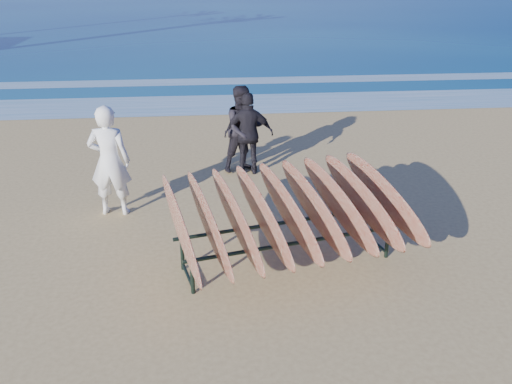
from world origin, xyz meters
The scene contains 8 objects.
ground centered at (0.00, 0.00, 0.00)m, with size 120.00×120.00×0.00m, color tan.
ocean centered at (0.00, 55.00, 0.01)m, with size 160.00×160.00×0.00m, color navy.
foam_near centered at (0.00, 10.00, 0.01)m, with size 160.00×160.00×0.00m, color white.
foam_far centered at (0.00, 13.50, 0.01)m, with size 160.00×160.00×0.00m, color white.
surfboard_rack centered at (0.41, 0.31, 0.86)m, with size 3.67×3.21×1.37m.
person_white centered at (-2.36, 2.33, 0.97)m, with size 0.71×0.46×1.94m, color white.
person_dark_a centered at (0.08, 4.22, 0.90)m, with size 0.88×0.68×1.81m, color black.
person_dark_b centered at (0.17, 4.05, 0.85)m, with size 1.00×0.42×1.70m, color black.
Camera 1 is at (-0.72, -6.54, 4.11)m, focal length 38.00 mm.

